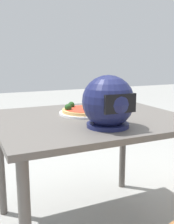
# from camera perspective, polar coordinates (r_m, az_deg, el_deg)

# --- Properties ---
(dining_table) EXTENTS (1.07, 0.91, 0.72)m
(dining_table) POSITION_cam_1_polar(r_m,az_deg,el_deg) (1.58, 0.75, -3.97)
(dining_table) COLOR #5B5651
(dining_table) RESTS_ON ground
(pizza_plate) EXTENTS (0.31, 0.31, 0.01)m
(pizza_plate) POSITION_cam_1_polar(r_m,az_deg,el_deg) (1.64, -0.72, -0.21)
(pizza_plate) COLOR white
(pizza_plate) RESTS_ON dining_table
(pizza) EXTENTS (0.27, 0.27, 0.06)m
(pizza) POSITION_cam_1_polar(r_m,az_deg,el_deg) (1.63, -0.90, 0.45)
(pizza) COLOR tan
(pizza) RESTS_ON pizza_plate
(motorcycle_helmet) EXTENTS (0.26, 0.26, 0.26)m
(motorcycle_helmet) POSITION_cam_1_polar(r_m,az_deg,el_deg) (1.31, 4.53, 2.01)
(motorcycle_helmet) COLOR #191E4C
(motorcycle_helmet) RESTS_ON dining_table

